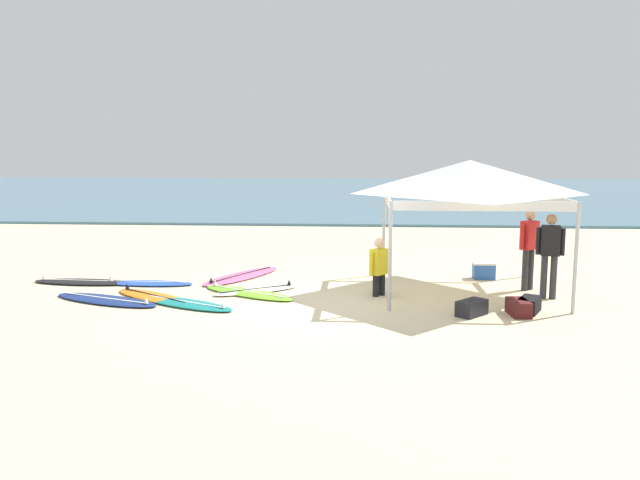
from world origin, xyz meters
name	(u,v)px	position (x,y,z in m)	size (l,w,h in m)	color
ground_plane	(336,304)	(0.00, 0.00, 0.00)	(80.00, 80.00, 0.00)	beige
sea	(354,192)	(0.00, 30.00, 0.05)	(80.00, 36.00, 0.10)	teal
canopy_tent	(469,178)	(2.68, 1.20, 2.39)	(3.45, 3.45, 2.75)	#B7B7BC
surfboard_lime	(248,293)	(-1.85, 0.66, 0.04)	(2.27, 1.71, 0.19)	#7AD12D
surfboard_black	(84,282)	(-5.70, 1.47, 0.04)	(2.35, 0.74, 0.19)	black
surfboard_pink	(242,276)	(-2.30, 2.35, 0.04)	(1.84, 2.59, 0.19)	pink
surfboard_blue	(147,283)	(-4.24, 1.43, 0.04)	(2.06, 0.60, 0.19)	blue
surfboard_navy	(106,300)	(-4.52, -0.13, 0.04)	(2.53, 1.50, 0.19)	navy
surfboard_teal	(187,303)	(-2.86, -0.31, 0.04)	(2.25, 1.53, 0.19)	#19847F
surfboard_orange	(154,297)	(-3.66, 0.17, 0.04)	(2.17, 1.76, 0.19)	orange
surfboard_white	(256,290)	(-1.71, 0.90, 0.04)	(1.86, 1.43, 0.19)	white
person_red	(529,244)	(4.01, 1.45, 0.99)	(0.45, 0.39, 1.71)	#2D2D33
person_black	(550,250)	(4.22, 0.69, 0.99)	(0.54, 0.29, 1.71)	#2D2D33
person_yellow	(379,264)	(0.85, 0.71, 0.66)	(0.42, 0.41, 1.20)	black
gear_bag_near_tent	(519,308)	(3.33, -0.63, 0.14)	(0.60, 0.32, 0.28)	#4C1919
gear_bag_by_pole	(472,308)	(2.48, -0.70, 0.14)	(0.60, 0.32, 0.28)	#232328
gear_bag_on_sand	(529,305)	(3.58, -0.41, 0.14)	(0.60, 0.32, 0.28)	black
cooler_box	(484,270)	(3.31, 2.56, 0.20)	(0.50, 0.36, 0.39)	#2D60B7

